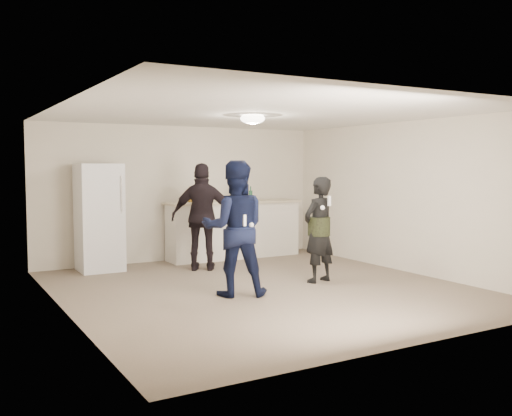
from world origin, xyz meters
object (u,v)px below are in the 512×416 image
shaker (209,197)px  spectator (203,217)px  fridge (99,217)px  man (235,228)px  counter (234,231)px  woman (319,230)px

shaker → spectator: 1.23m
fridge → man: man is taller
fridge → spectator: bearing=-28.9°
counter → spectator: 1.45m
man → shaker: bearing=-85.7°
counter → fridge: (-2.59, -0.07, 0.38)m
fridge → woman: bearing=-44.7°
fridge → woman: 3.72m
man → fridge: bearing=-45.1°
spectator → woman: bearing=150.9°
counter → woman: 2.70m
shaker → woman: bearing=-79.7°
counter → fridge: size_ratio=1.44×
fridge → shaker: size_ratio=10.59×
fridge → woman: fridge is taller
shaker → fridge: bearing=-174.8°
counter → fridge: bearing=-178.5°
fridge → spectator: (1.53, -0.84, 0.01)m
fridge → shaker: fridge is taller
counter → man: 3.24m
fridge → spectator: size_ratio=0.99×
counter → spectator: bearing=-139.4°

